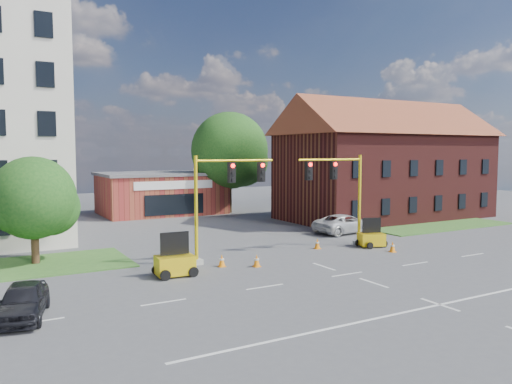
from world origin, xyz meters
TOP-DOWN VIEW (x-y plane):
  - ground at (0.00, 0.00)m, footprint 120.00×120.00m
  - grass_verge_ne at (18.00, 9.00)m, footprint 14.00×4.00m
  - lane_markings at (0.00, -3.00)m, footprint 60.00×36.00m
  - brick_shop at (0.00, 29.98)m, footprint 12.40×8.40m
  - townhouse_row at (18.00, 16.00)m, footprint 21.00×11.00m
  - tree_large at (6.91, 27.08)m, footprint 8.47×8.07m
  - tree_nw_front at (-13.76, 10.58)m, footprint 4.92×4.69m
  - signal_mast_west at (-4.36, 6.00)m, footprint 5.30×0.60m
  - signal_mast_east at (4.36, 6.00)m, footprint 5.30×0.60m
  - trailer_west at (-8.00, 4.09)m, footprint 2.00×1.41m
  - trailer_east at (6.37, 5.16)m, footprint 1.93×1.60m
  - cone_a at (-3.29, 3.82)m, footprint 0.40×0.40m
  - cone_b at (-4.99, 4.79)m, footprint 0.40×0.40m
  - cone_c at (6.31, 3.13)m, footprint 0.40×0.40m
  - cone_d at (2.76, 6.39)m, footprint 0.40×0.40m
  - pickup_white at (8.53, 10.56)m, footprint 5.57×2.99m
  - sedan_dark at (-15.38, 0.69)m, footprint 2.53×4.32m

SIDE VIEW (x-z plane):
  - ground at x=0.00m, z-range 0.00..0.00m
  - lane_markings at x=0.00m, z-range 0.00..0.01m
  - grass_verge_ne at x=18.00m, z-range 0.00..0.08m
  - cone_a at x=-3.29m, z-range -0.01..0.69m
  - cone_b at x=-4.99m, z-range -0.01..0.69m
  - cone_c at x=6.31m, z-range -0.01..0.69m
  - cone_d at x=2.76m, z-range -0.01..0.69m
  - trailer_east at x=6.37m, z-range -0.35..1.53m
  - trailer_west at x=-8.00m, z-range -0.41..1.78m
  - sedan_dark at x=-15.38m, z-range 0.00..1.38m
  - pickup_white at x=8.53m, z-range 0.00..1.49m
  - brick_shop at x=0.00m, z-range 0.01..4.31m
  - tree_nw_front at x=-13.76m, z-range 0.57..6.73m
  - signal_mast_west at x=-4.36m, z-range 0.82..7.02m
  - signal_mast_east at x=4.36m, z-range 0.82..7.02m
  - townhouse_row at x=18.00m, z-range 0.18..11.68m
  - tree_large at x=6.91m, z-range 0.99..11.58m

